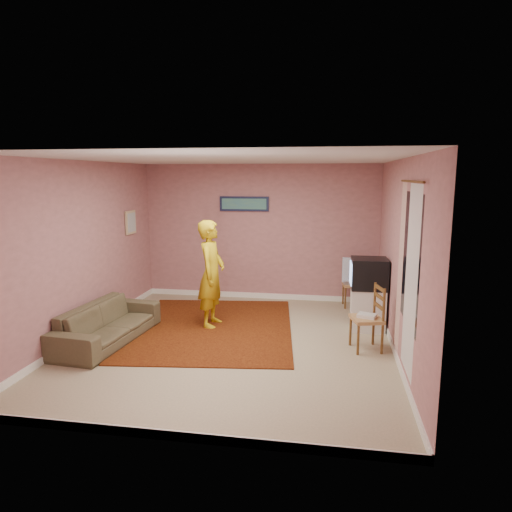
% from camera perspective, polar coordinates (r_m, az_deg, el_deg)
% --- Properties ---
extents(ground, '(5.00, 5.00, 0.00)m').
position_cam_1_polar(ground, '(6.70, -2.91, -10.82)').
color(ground, tan).
rests_on(ground, ground).
extents(wall_back, '(4.50, 0.02, 2.60)m').
position_cam_1_polar(wall_back, '(8.79, 0.49, 2.95)').
color(wall_back, '#B6777C').
rests_on(wall_back, ground).
extents(wall_front, '(4.50, 0.02, 2.60)m').
position_cam_1_polar(wall_front, '(4.01, -10.74, -5.82)').
color(wall_front, '#B6777C').
rests_on(wall_front, ground).
extents(wall_left, '(0.02, 5.00, 2.60)m').
position_cam_1_polar(wall_left, '(7.18, -20.84, 0.69)').
color(wall_left, '#B6777C').
rests_on(wall_left, ground).
extents(wall_right, '(0.02, 5.00, 2.60)m').
position_cam_1_polar(wall_right, '(6.27, 17.49, -0.38)').
color(wall_right, '#B6777C').
rests_on(wall_right, ground).
extents(ceiling, '(4.50, 5.00, 0.02)m').
position_cam_1_polar(ceiling, '(6.27, -3.13, 12.00)').
color(ceiling, silver).
rests_on(ceiling, wall_back).
extents(baseboard_back, '(4.50, 0.02, 0.10)m').
position_cam_1_polar(baseboard_back, '(9.02, 0.47, -4.97)').
color(baseboard_back, white).
rests_on(baseboard_back, ground).
extents(baseboard_front, '(4.50, 0.02, 0.10)m').
position_cam_1_polar(baseboard_front, '(4.52, -10.14, -21.23)').
color(baseboard_front, white).
rests_on(baseboard_front, ground).
extents(baseboard_left, '(0.02, 5.00, 0.10)m').
position_cam_1_polar(baseboard_left, '(7.46, -20.18, -8.82)').
color(baseboard_left, white).
rests_on(baseboard_left, ground).
extents(baseboard_right, '(0.02, 5.00, 0.10)m').
position_cam_1_polar(baseboard_right, '(6.60, 16.83, -11.11)').
color(baseboard_right, white).
rests_on(baseboard_right, ground).
extents(window, '(0.01, 1.10, 1.50)m').
position_cam_1_polar(window, '(5.37, 18.82, -0.51)').
color(window, black).
rests_on(window, wall_right).
extents(curtain_sheer, '(0.01, 0.75, 2.10)m').
position_cam_1_polar(curtain_sheer, '(5.26, 18.81, -2.94)').
color(curtain_sheer, silver).
rests_on(curtain_sheer, wall_right).
extents(curtain_floral, '(0.01, 0.35, 2.10)m').
position_cam_1_polar(curtain_floral, '(5.94, 17.59, -1.44)').
color(curtain_floral, beige).
rests_on(curtain_floral, wall_right).
extents(curtain_rod, '(0.02, 1.40, 0.02)m').
position_cam_1_polar(curtain_rod, '(5.28, 18.88, 8.82)').
color(curtain_rod, brown).
rests_on(curtain_rod, wall_right).
extents(picture_back, '(0.95, 0.04, 0.28)m').
position_cam_1_polar(picture_back, '(8.75, -1.49, 6.54)').
color(picture_back, '#151A39').
rests_on(picture_back, wall_back).
extents(picture_left, '(0.04, 0.38, 0.42)m').
position_cam_1_polar(picture_left, '(8.54, -15.38, 4.07)').
color(picture_left, '#C8B58A').
rests_on(picture_left, wall_left).
extents(area_rug, '(2.82, 3.36, 0.02)m').
position_cam_1_polar(area_rug, '(7.36, -5.46, -8.85)').
color(area_rug, black).
rests_on(area_rug, ground).
extents(tv_cabinet, '(0.52, 0.47, 0.66)m').
position_cam_1_polar(tv_cabinet, '(7.37, 13.77, -6.44)').
color(tv_cabinet, silver).
rests_on(tv_cabinet, ground).
extents(crt_tv, '(0.56, 0.50, 0.47)m').
position_cam_1_polar(crt_tv, '(7.23, 13.91, -2.13)').
color(crt_tv, black).
rests_on(crt_tv, tv_cabinet).
extents(chair_a, '(0.42, 0.40, 0.46)m').
position_cam_1_polar(chair_a, '(8.53, 12.13, -2.82)').
color(chair_a, '#AB8053').
rests_on(chair_a, ground).
extents(dvd_player, '(0.42, 0.32, 0.07)m').
position_cam_1_polar(dvd_player, '(8.54, 12.12, -3.16)').
color(dvd_player, silver).
rests_on(dvd_player, chair_a).
extents(blue_throw, '(0.43, 0.05, 0.45)m').
position_cam_1_polar(blue_throw, '(8.50, 12.17, -1.72)').
color(blue_throw, '#8FB3EB').
rests_on(blue_throw, chair_a).
extents(chair_b, '(0.48, 0.50, 0.49)m').
position_cam_1_polar(chair_b, '(6.46, 13.71, -6.69)').
color(chair_b, '#AB8053').
rests_on(chair_b, ground).
extents(game_console, '(0.28, 0.24, 0.05)m').
position_cam_1_polar(game_console, '(6.48, 13.68, -7.25)').
color(game_console, silver).
rests_on(game_console, chair_b).
extents(sofa, '(0.90, 1.95, 0.55)m').
position_cam_1_polar(sofa, '(7.00, -18.04, -8.00)').
color(sofa, brown).
rests_on(sofa, ground).
extents(person, '(0.43, 0.64, 1.70)m').
position_cam_1_polar(person, '(7.25, -5.59, -2.22)').
color(person, gold).
rests_on(person, ground).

